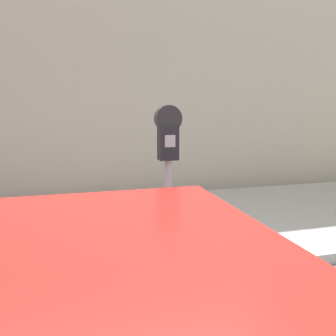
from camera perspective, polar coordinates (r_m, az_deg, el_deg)
sidewalk at (r=4.11m, az=-10.17°, el=-10.50°), size 24.00×2.80×0.11m
parking_meter at (r=2.84m, az=0.00°, el=3.18°), size 0.23×0.13×1.41m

